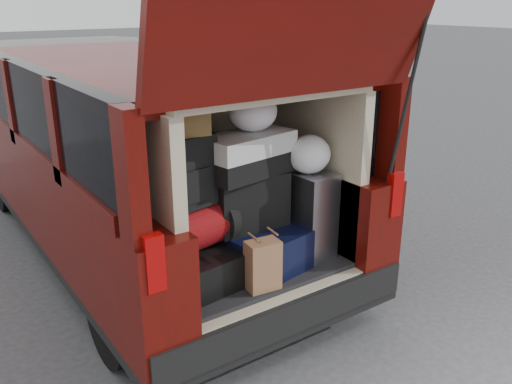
% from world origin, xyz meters
% --- Properties ---
extents(ground, '(80.00, 80.00, 0.00)m').
position_xyz_m(ground, '(0.00, 0.00, 0.00)').
color(ground, '#39383B').
rests_on(ground, ground).
extents(minivan, '(1.90, 5.35, 2.77)m').
position_xyz_m(minivan, '(0.00, 1.86, 0.91)').
color(minivan, black).
rests_on(minivan, ground).
extents(load_floor, '(1.24, 1.05, 0.55)m').
position_xyz_m(load_floor, '(0.00, 0.28, 0.28)').
color(load_floor, black).
rests_on(load_floor, ground).
extents(black_hardshell, '(0.47, 0.60, 0.22)m').
position_xyz_m(black_hardshell, '(-0.35, 0.15, 0.66)').
color(black_hardshell, black).
rests_on(black_hardshell, load_floor).
extents(navy_hardshell, '(0.59, 0.68, 0.27)m').
position_xyz_m(navy_hardshell, '(0.05, 0.12, 0.68)').
color(navy_hardshell, black).
rests_on(navy_hardshell, load_floor).
extents(silver_roller, '(0.28, 0.42, 0.60)m').
position_xyz_m(silver_roller, '(0.45, 0.08, 0.85)').
color(silver_roller, silver).
rests_on(silver_roller, load_floor).
extents(kraft_bag, '(0.22, 0.15, 0.31)m').
position_xyz_m(kraft_bag, '(-0.09, -0.16, 0.71)').
color(kraft_bag, '#9B6946').
rests_on(kraft_bag, load_floor).
extents(red_duffel, '(0.49, 0.37, 0.29)m').
position_xyz_m(red_duffel, '(-0.36, 0.16, 0.92)').
color(red_duffel, maroon).
rests_on(red_duffel, black_hardshell).
extents(black_soft_case, '(0.51, 0.32, 0.36)m').
position_xyz_m(black_soft_case, '(0.03, 0.19, 1.00)').
color(black_soft_case, black).
rests_on(black_soft_case, navy_hardshell).
extents(backpack, '(0.33, 0.24, 0.43)m').
position_xyz_m(backpack, '(-0.40, 0.15, 1.28)').
color(backpack, black).
rests_on(backpack, red_duffel).
extents(twotone_duffel, '(0.64, 0.40, 0.27)m').
position_xyz_m(twotone_duffel, '(0.03, 0.17, 1.31)').
color(twotone_duffel, silver).
rests_on(twotone_duffel, black_soft_case).
extents(grocery_sack_lower, '(0.24, 0.20, 0.20)m').
position_xyz_m(grocery_sack_lower, '(-0.38, 0.16, 1.60)').
color(grocery_sack_lower, olive).
rests_on(grocery_sack_lower, backpack).
extents(plastic_bag_center, '(0.34, 0.32, 0.25)m').
position_xyz_m(plastic_bag_center, '(0.09, 0.20, 1.57)').
color(plastic_bag_center, white).
rests_on(plastic_bag_center, twotone_duffel).
extents(plastic_bag_right, '(0.31, 0.29, 0.25)m').
position_xyz_m(plastic_bag_right, '(0.43, 0.05, 1.28)').
color(plastic_bag_right, white).
rests_on(plastic_bag_right, silver_roller).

